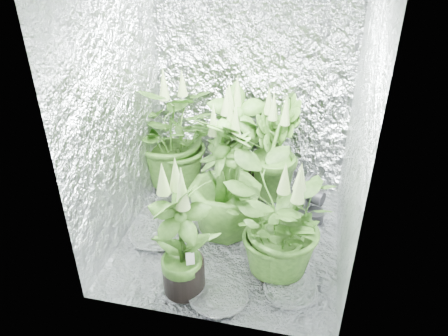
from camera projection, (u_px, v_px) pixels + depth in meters
name	position (u px, v px, depth m)	size (l,w,h in m)	color
ground	(230.00, 237.00, 3.34)	(1.60, 1.60, 0.00)	white
walls	(232.00, 117.00, 2.83)	(1.62, 1.62, 2.00)	white
plant_a	(173.00, 133.00, 3.74)	(1.05, 1.05, 1.06)	black
plant_b	(237.00, 145.00, 3.65)	(0.64, 0.64, 1.03)	black
plant_c	(275.00, 151.00, 3.61)	(0.52, 0.52, 0.95)	black
plant_d	(225.00, 178.00, 3.14)	(0.70, 0.70, 1.06)	black
plant_e	(279.00, 225.00, 2.80)	(0.85, 0.85, 0.90)	black
plant_f	(182.00, 239.00, 2.68)	(0.61, 0.61, 0.94)	black
circulation_fan	(311.00, 202.00, 3.45)	(0.22, 0.33, 0.40)	black
plant_label	(190.00, 259.00, 2.70)	(0.05, 0.01, 0.09)	white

